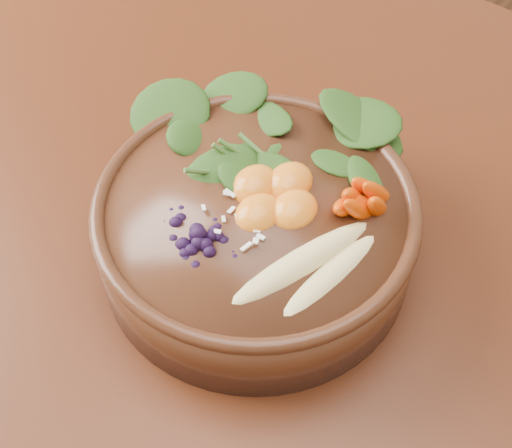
% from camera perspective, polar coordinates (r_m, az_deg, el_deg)
% --- Properties ---
extents(dining_table, '(1.60, 0.90, 0.75)m').
position_cam_1_polar(dining_table, '(0.65, 4.33, -10.69)').
color(dining_table, '#331C0C').
rests_on(dining_table, ground).
extents(stoneware_bowl, '(0.32, 0.32, 0.07)m').
position_cam_1_polar(stoneware_bowl, '(0.56, 0.00, -0.63)').
color(stoneware_bowl, '#4E2918').
rests_on(stoneware_bowl, dining_table).
extents(kale_heap, '(0.20, 0.19, 0.04)m').
position_cam_1_polar(kale_heap, '(0.56, 2.23, 7.52)').
color(kale_heap, '#2B4E1B').
rests_on(kale_heap, stoneware_bowl).
extents(carrot_cluster, '(0.07, 0.07, 0.07)m').
position_cam_1_polar(carrot_cluster, '(0.52, 8.99, 3.94)').
color(carrot_cluster, '#DF3C00').
rests_on(carrot_cluster, stoneware_bowl).
extents(banana_halves, '(0.07, 0.13, 0.02)m').
position_cam_1_polar(banana_halves, '(0.49, 4.92, -2.73)').
color(banana_halves, '#E0CC84').
rests_on(banana_halves, stoneware_bowl).
extents(mandarin_cluster, '(0.09, 0.10, 0.03)m').
position_cam_1_polar(mandarin_cluster, '(0.53, 1.50, 3.09)').
color(mandarin_cluster, orange).
rests_on(mandarin_cluster, stoneware_bowl).
extents(blueberry_pile, '(0.14, 0.12, 0.03)m').
position_cam_1_polar(blueberry_pile, '(0.50, -4.72, 0.15)').
color(blueberry_pile, black).
rests_on(blueberry_pile, stoneware_bowl).
extents(coconut_flakes, '(0.09, 0.08, 0.01)m').
position_cam_1_polar(coconut_flakes, '(0.53, -1.46, 0.89)').
color(coconut_flakes, white).
rests_on(coconut_flakes, stoneware_bowl).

